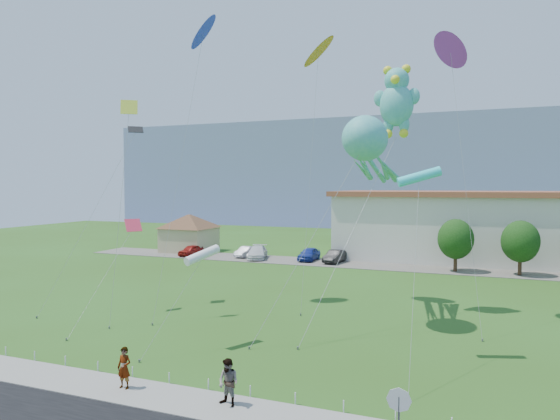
% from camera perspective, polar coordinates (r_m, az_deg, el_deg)
% --- Properties ---
extents(ground, '(160.00, 160.00, 0.00)m').
position_cam_1_polar(ground, '(24.73, -8.75, -18.26)').
color(ground, '#2D5116').
rests_on(ground, ground).
extents(sidewalk, '(80.00, 2.50, 0.10)m').
position_cam_1_polar(sidewalk, '(22.54, -12.47, -20.30)').
color(sidewalk, gray).
rests_on(sidewalk, ground).
extents(parking_strip, '(70.00, 6.00, 0.06)m').
position_cam_1_polar(parking_strip, '(56.87, 9.23, -6.18)').
color(parking_strip, '#59544C').
rests_on(parking_strip, ground).
extents(hill_ridge, '(160.00, 50.00, 25.00)m').
position_cam_1_polar(hill_ridge, '(140.49, 16.49, 4.16)').
color(hill_ridge, '#7586A2').
rests_on(hill_ridge, ground).
extents(pavilion, '(9.20, 9.20, 5.00)m').
position_cam_1_polar(pavilion, '(68.26, -10.32, -2.16)').
color(pavilion, tan).
rests_on(pavilion, ground).
extents(stop_sign, '(0.80, 0.07, 2.50)m').
position_cam_1_polar(stop_sign, '(17.37, 13.43, -21.05)').
color(stop_sign, slate).
rests_on(stop_sign, ground).
extents(rope_fence, '(26.05, 0.05, 0.50)m').
position_cam_1_polar(rope_fence, '(23.60, -10.42, -18.68)').
color(rope_fence, white).
rests_on(rope_fence, ground).
extents(tree_near, '(3.60, 3.60, 5.47)m').
position_cam_1_polar(tree_near, '(54.27, 19.44, -3.16)').
color(tree_near, '#3F2B19').
rests_on(tree_near, ground).
extents(tree_mid, '(3.60, 3.60, 5.47)m').
position_cam_1_polar(tree_mid, '(54.43, 25.77, -3.26)').
color(tree_mid, '#3F2B19').
rests_on(tree_mid, ground).
extents(pedestrian_left, '(0.66, 0.44, 1.79)m').
position_cam_1_polar(pedestrian_left, '(23.60, -17.38, -16.82)').
color(pedestrian_left, gray).
rests_on(pedestrian_left, sidewalk).
extents(pedestrian_right, '(1.05, 0.90, 1.88)m').
position_cam_1_polar(pedestrian_right, '(21.10, -5.92, -19.01)').
color(pedestrian_right, gray).
rests_on(pedestrian_right, sidewalk).
extents(parked_car_red, '(1.94, 4.02, 1.32)m').
position_cam_1_polar(parked_car_red, '(64.07, -10.15, -4.55)').
color(parked_car_red, maroon).
rests_on(parked_car_red, parking_strip).
extents(parked_car_silver, '(1.59, 3.93, 1.27)m').
position_cam_1_polar(parked_car_silver, '(62.12, -3.95, -4.77)').
color(parked_car_silver, silver).
rests_on(parked_car_silver, parking_strip).
extents(parked_car_white, '(3.49, 5.55, 1.50)m').
position_cam_1_polar(parked_car_white, '(60.54, -2.61, -4.86)').
color(parked_car_white, white).
rests_on(parked_car_white, parking_strip).
extents(parked_car_blue, '(1.84, 4.44, 1.51)m').
position_cam_1_polar(parked_car_blue, '(59.12, 3.34, -5.04)').
color(parked_car_blue, navy).
rests_on(parked_car_blue, parking_strip).
extents(parked_car_black, '(1.99, 4.46, 1.42)m').
position_cam_1_polar(parked_car_black, '(57.75, 6.31, -5.28)').
color(parked_car_black, black).
rests_on(parked_car_black, parking_strip).
extents(octopus_kite, '(6.29, 12.95, 13.24)m').
position_cam_1_polar(octopus_kite, '(32.80, 10.04, 6.82)').
color(octopus_kite, '#44A7A9').
rests_on(octopus_kite, ground).
extents(teddy_bear_kite, '(5.23, 11.82, 17.30)m').
position_cam_1_polar(teddy_bear_kite, '(36.73, 13.17, 12.17)').
color(teddy_bear_kite, '#44A7A9').
rests_on(teddy_bear_kite, ground).
extents(small_kite_blue, '(1.80, 8.20, 21.21)m').
position_cam_1_polar(small_kite_blue, '(40.19, -8.91, 18.77)').
color(small_kite_blue, blue).
rests_on(small_kite_blue, ground).
extents(small_kite_pink, '(1.66, 8.10, 6.49)m').
position_cam_1_polar(small_kite_pink, '(36.39, -17.00, -2.71)').
color(small_kite_pink, '#D62F49').
rests_on(small_kite_pink, ground).
extents(small_kite_white, '(1.86, 4.80, 5.47)m').
position_cam_1_polar(small_kite_white, '(28.00, -8.92, -5.18)').
color(small_kite_white, white).
rests_on(small_kite_white, ground).
extents(small_kite_orange, '(1.80, 5.83, 19.78)m').
position_cam_1_polar(small_kite_orange, '(39.70, 4.36, 16.99)').
color(small_kite_orange, gold).
rests_on(small_kite_orange, ground).
extents(small_kite_cyan, '(0.57, 7.12, 9.76)m').
position_cam_1_polar(small_kite_cyan, '(26.44, 15.60, 3.51)').
color(small_kite_cyan, '#33DFE7').
rests_on(small_kite_cyan, ground).
extents(small_kite_purple, '(3.15, 5.73, 18.52)m').
position_cam_1_polar(small_kite_purple, '(36.16, 18.99, 16.29)').
color(small_kite_purple, '#BC33CD').
rests_on(small_kite_purple, ground).
extents(small_kite_yellow, '(1.45, 3.88, 14.57)m').
position_cam_1_polar(small_kite_yellow, '(35.00, -17.11, 8.46)').
color(small_kite_yellow, '#BDCE30').
rests_on(small_kite_yellow, ground).
extents(small_kite_black, '(3.91, 7.25, 13.54)m').
position_cam_1_polar(small_kite_black, '(39.09, -17.36, 6.47)').
color(small_kite_black, black).
rests_on(small_kite_black, ground).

